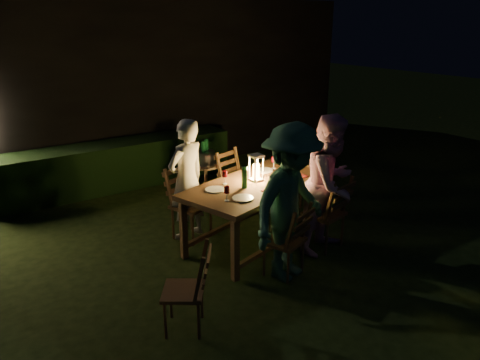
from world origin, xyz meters
TOP-DOWN VIEW (x-y plane):
  - garden_envelope at (-0.01, 6.15)m, footprint 40.00×40.00m
  - dining_table at (0.26, 0.62)m, footprint 2.22×1.53m
  - chair_near_left at (0.04, -0.25)m, footprint 0.54×0.56m
  - chair_near_right at (0.91, 0.00)m, footprint 0.55×0.57m
  - chair_far_left at (-0.39, 1.23)m, footprint 0.60×0.62m
  - chair_far_right at (0.57, 1.51)m, footprint 0.58×0.60m
  - chair_end at (1.44, 0.96)m, footprint 0.58×0.56m
  - chair_spare at (-1.38, -0.50)m, footprint 0.58×0.57m
  - person_house_side at (-0.40, 1.28)m, footprint 0.68×0.54m
  - person_opp_right at (0.92, -0.05)m, footprint 1.01×0.88m
  - person_opp_left at (0.06, -0.30)m, footprint 1.31×0.97m
  - lantern at (0.29, 0.68)m, footprint 0.16×0.16m
  - plate_far_left at (-0.33, 0.67)m, footprint 0.25×0.25m
  - plate_near_left at (-0.21, 0.25)m, footprint 0.25×0.25m
  - plate_far_right at (0.63, 0.95)m, footprint 0.25×0.25m
  - plate_near_right at (0.75, 0.53)m, footprint 0.25×0.25m
  - wineglass_a at (-0.11, 0.80)m, footprint 0.06×0.06m
  - wineglass_b at (-0.40, 0.30)m, footprint 0.06×0.06m
  - wineglass_c at (0.63, 0.43)m, footprint 0.06×0.06m
  - wineglass_d at (0.81, 0.96)m, footprint 0.06×0.06m
  - wineglass_e at (0.25, 0.30)m, footprint 0.06×0.06m
  - bottle_table at (0.02, 0.55)m, footprint 0.07×0.07m
  - napkin_left at (0.21, 0.27)m, footprint 0.18×0.14m
  - napkin_right at (0.87, 0.48)m, footprint 0.18×0.14m
  - phone at (-0.25, 0.15)m, footprint 0.14×0.07m
  - side_table at (0.47, 2.29)m, footprint 0.46×0.46m
  - ice_bucket at (0.47, 2.29)m, footprint 0.30×0.30m
  - bottle_bucket_a at (0.42, 2.25)m, footprint 0.07×0.07m
  - bottle_bucket_b at (0.52, 2.33)m, footprint 0.07×0.07m

SIDE VIEW (x-z plane):
  - chair_spare at x=-1.38m, z-range -0.18..0.72m
  - chair_near_left at x=0.04m, z-range -0.18..0.74m
  - chair_end at x=1.44m, z-range -0.19..0.76m
  - chair_near_right at x=0.91m, z-range -0.20..0.81m
  - chair_far_right at x=0.57m, z-range -0.20..0.82m
  - chair_far_left at x=-0.39m, z-range -0.20..0.82m
  - side_table at x=0.47m, z-range 0.24..0.85m
  - ice_bucket at x=0.47m, z-range 0.62..0.84m
  - dining_table at x=0.26m, z-range 0.34..1.18m
  - bottle_bucket_a at x=0.42m, z-range 0.62..0.94m
  - bottle_bucket_b at x=0.52m, z-range 0.62..0.94m
  - person_house_side at x=-0.40m, z-range 0.00..1.63m
  - phone at x=-0.25m, z-range 0.84..0.85m
  - napkin_left at x=0.21m, z-range 0.84..0.85m
  - napkin_right at x=0.87m, z-range 0.84..0.85m
  - plate_far_left at x=-0.33m, z-range 0.84..0.85m
  - plate_near_left at x=-0.21m, z-range 0.84..0.85m
  - plate_far_right at x=0.63m, z-range 0.84..0.85m
  - plate_near_right at x=0.75m, z-range 0.84..0.85m
  - person_opp_right at x=0.92m, z-range 0.00..1.76m
  - person_opp_left at x=0.06m, z-range 0.00..1.81m
  - wineglass_a at x=-0.11m, z-range 0.84..1.02m
  - wineglass_b at x=-0.40m, z-range 0.84..1.02m
  - wineglass_c at x=0.63m, z-range 0.84..1.02m
  - wineglass_d at x=0.81m, z-range 0.84..1.02m
  - wineglass_e at x=0.25m, z-range 0.84..1.02m
  - bottle_table at x=0.02m, z-range 0.84..1.12m
  - lantern at x=0.29m, z-range 0.82..1.17m
  - garden_envelope at x=-0.01m, z-range -0.02..3.18m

